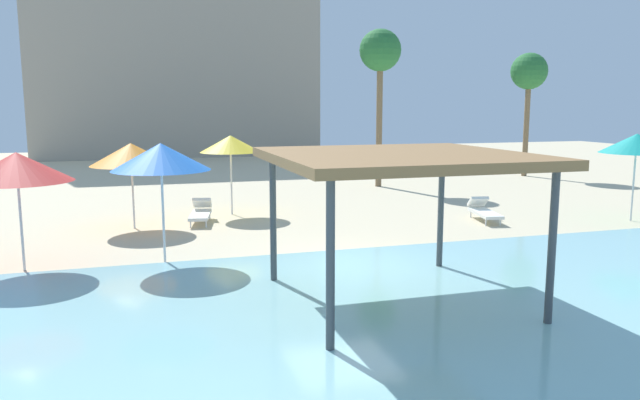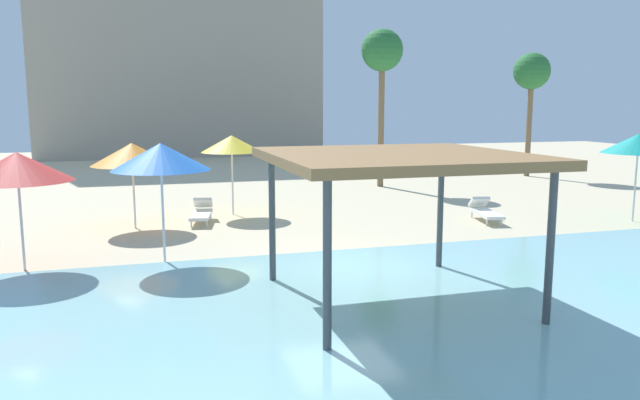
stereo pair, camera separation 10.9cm
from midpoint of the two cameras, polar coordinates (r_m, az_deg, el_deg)
name	(u,v)px [view 2 (the right image)]	position (r m, az deg, el deg)	size (l,w,h in m)	color
ground_plane	(342,267)	(14.59, 2.27, -6.23)	(80.00, 80.00, 0.00)	beige
lagoon_water	(450,351)	(10.02, 12.27, -13.53)	(44.00, 13.50, 0.04)	#8CC6CC
shade_pavilion	(397,161)	(11.68, 7.42, 3.57)	(4.68, 4.68, 2.90)	#42474C
beach_umbrella_teal_0	(639,144)	(22.36, 27.60, 4.67)	(2.28, 2.28, 2.86)	silver
beach_umbrella_blue_1	(161,157)	(15.01, -14.37, 3.91)	(2.34, 2.34, 2.90)	silver
beach_umbrella_red_4	(17,167)	(15.48, -26.13, 2.78)	(2.44, 2.44, 2.74)	silver
beach_umbrella_yellow_5	(232,144)	(21.36, -8.06, 5.18)	(2.09, 2.09, 2.75)	silver
beach_umbrella_orange_6	(132,154)	(19.60, -16.90, 4.09)	(2.47, 2.47, 2.63)	silver
lounge_chair_0	(485,211)	(20.94, 15.19, -0.96)	(0.98, 1.98, 0.74)	white
lounge_chair_1	(202,212)	(20.34, -10.78, -1.10)	(0.96, 1.98, 0.74)	white
palm_tree_0	(532,74)	(34.50, 19.15, 10.97)	(1.90, 1.90, 6.46)	brown
palm_tree_1	(382,55)	(28.67, 5.90, 13.27)	(1.90, 1.90, 7.17)	brown
hotel_block_0	(178,47)	(50.36, -13.01, 13.66)	(20.25, 11.18, 16.35)	#9E9384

